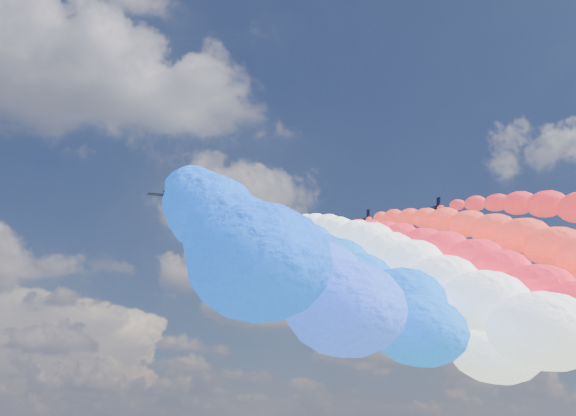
{
  "coord_description": "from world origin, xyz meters",
  "views": [
    {
      "loc": [
        -31.53,
        -141.01,
        52.29
      ],
      "look_at": [
        0.0,
        4.0,
        102.0
      ],
      "focal_mm": 44.35,
      "sensor_mm": 36.0,
      "label": 1
    }
  ],
  "objects": [
    {
      "name": "jet_1",
      "position": [
        -17.68,
        4.84,
        100.0
      ],
      "size": [
        9.34,
        12.6,
        5.13
      ],
      "primitive_type": null,
      "rotation": [
        0.21,
        0.0,
        -0.03
      ],
      "color": "black"
    },
    {
      "name": "jet_6",
      "position": [
        16.89,
        3.87,
        100.0
      ],
      "size": [
        9.3,
        12.58,
        5.13
      ],
      "primitive_type": null,
      "rotation": [
        0.21,
        0.0,
        0.02
      ],
      "color": "black"
    },
    {
      "name": "trail_3",
      "position": [
        -1.11,
        -42.54,
        79.84
      ],
      "size": [
        6.95,
        104.12,
        45.14
      ],
      "primitive_type": null,
      "color": "white"
    },
    {
      "name": "jet_3",
      "position": [
        -1.11,
        11.04,
        100.0
      ],
      "size": [
        9.38,
        12.63,
        5.13
      ],
      "primitive_type": null,
      "rotation": [
        0.21,
        0.0,
        0.03
      ],
      "color": "black"
    },
    {
      "name": "jet_4",
      "position": [
        1.78,
        21.51,
        100.0
      ],
      "size": [
        9.72,
        12.87,
        5.13
      ],
      "primitive_type": null,
      "rotation": [
        0.21,
        0.0,
        0.06
      ],
      "color": "black"
    },
    {
      "name": "jet_0",
      "position": [
        -26.08,
        -4.91,
        100.0
      ],
      "size": [
        9.72,
        12.87,
        5.13
      ],
      "primitive_type": null,
      "rotation": [
        0.21,
        0.0,
        0.06
      ],
      "color": "black"
    },
    {
      "name": "trail_5",
      "position": [
        9.75,
        -41.48,
        79.84
      ],
      "size": [
        6.95,
        104.12,
        45.14
      ],
      "primitive_type": null,
      "color": "red"
    },
    {
      "name": "trail_1",
      "position": [
        -17.68,
        -48.74,
        79.84
      ],
      "size": [
        6.95,
        104.12,
        45.14
      ],
      "primitive_type": null,
      "color": "blue"
    },
    {
      "name": "trail_6",
      "position": [
        16.89,
        -49.71,
        79.84
      ],
      "size": [
        6.95,
        104.12,
        45.14
      ],
      "primitive_type": null,
      "color": "#F1352A"
    },
    {
      "name": "trail_2",
      "position": [
        -9.26,
        -40.63,
        79.84
      ],
      "size": [
        6.95,
        104.12,
        45.14
      ],
      "primitive_type": null,
      "color": "blue"
    },
    {
      "name": "jet_2",
      "position": [
        -9.26,
        12.96,
        100.0
      ],
      "size": [
        9.73,
        12.88,
        5.13
      ],
      "primitive_type": null,
      "rotation": [
        0.21,
        0.0,
        -0.06
      ],
      "color": "black"
    },
    {
      "name": "trail_0",
      "position": [
        -26.08,
        -58.5,
        79.84
      ],
      "size": [
        6.95,
        104.12,
        45.14
      ],
      "primitive_type": null,
      "color": "blue"
    },
    {
      "name": "jet_5",
      "position": [
        9.75,
        12.11,
        100.0
      ],
      "size": [
        9.06,
        12.41,
        5.13
      ],
      "primitive_type": null,
      "rotation": [
        0.21,
        0.0,
        -0.0
      ],
      "color": "black"
    },
    {
      "name": "jet_7",
      "position": [
        28.8,
        -6.91,
        100.0
      ],
      "size": [
        9.16,
        12.47,
        5.13
      ],
      "primitive_type": null,
      "rotation": [
        0.21,
        0.0,
        -0.01
      ],
      "color": "black"
    },
    {
      "name": "trail_4",
      "position": [
        1.78,
        -32.07,
        79.84
      ],
      "size": [
        6.95,
        104.12,
        45.14
      ],
      "primitive_type": null,
      "color": "white"
    }
  ]
}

